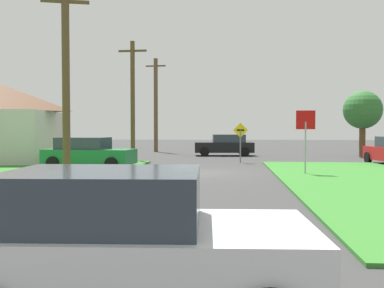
{
  "coord_description": "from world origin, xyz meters",
  "views": [
    {
      "loc": [
        1.36,
        -20.7,
        2.09
      ],
      "look_at": [
        -0.63,
        3.32,
        1.23
      ],
      "focal_mm": 41.33,
      "sensor_mm": 36.0,
      "label": 1
    }
  ],
  "objects_px": {
    "car_approaching_junction": "(225,145)",
    "utility_pole_far": "(156,104)",
    "utility_pole_near": "(66,81)",
    "stop_sign": "(306,129)",
    "direction_sign": "(240,138)",
    "parked_car_near_building": "(88,153)",
    "utility_pole_mid": "(133,99)",
    "oak_tree_left": "(363,110)",
    "car_behind_on_main_road": "(131,244)"
  },
  "relations": [
    {
      "from": "utility_pole_far",
      "to": "parked_car_near_building",
      "type": "bearing_deg",
      "value": -92.78
    },
    {
      "from": "stop_sign",
      "to": "parked_car_near_building",
      "type": "bearing_deg",
      "value": -7.74
    },
    {
      "from": "car_approaching_junction",
      "to": "oak_tree_left",
      "type": "height_order",
      "value": "oak_tree_left"
    },
    {
      "from": "parked_car_near_building",
      "to": "utility_pole_near",
      "type": "xyz_separation_m",
      "value": [
        1.0,
        -5.64,
        3.08
      ]
    },
    {
      "from": "utility_pole_mid",
      "to": "stop_sign",
      "type": "bearing_deg",
      "value": -39.0
    },
    {
      "from": "direction_sign",
      "to": "utility_pole_near",
      "type": "bearing_deg",
      "value": -123.94
    },
    {
      "from": "stop_sign",
      "to": "utility_pole_near",
      "type": "bearing_deg",
      "value": 23.58
    },
    {
      "from": "stop_sign",
      "to": "direction_sign",
      "type": "relative_size",
      "value": 1.19
    },
    {
      "from": "car_approaching_junction",
      "to": "direction_sign",
      "type": "distance_m",
      "value": 6.94
    },
    {
      "from": "utility_pole_near",
      "to": "utility_pole_far",
      "type": "xyz_separation_m",
      "value": [
        -0.19,
        22.16,
        0.32
      ]
    },
    {
      "from": "car_approaching_junction",
      "to": "utility_pole_near",
      "type": "xyz_separation_m",
      "value": [
        -5.97,
        -17.16,
        3.08
      ]
    },
    {
      "from": "utility_pole_near",
      "to": "oak_tree_left",
      "type": "distance_m",
      "value": 23.04
    },
    {
      "from": "parked_car_near_building",
      "to": "utility_pole_near",
      "type": "distance_m",
      "value": 6.5
    },
    {
      "from": "car_approaching_junction",
      "to": "direction_sign",
      "type": "xyz_separation_m",
      "value": [
        0.97,
        -6.84,
        0.7
      ]
    },
    {
      "from": "utility_pole_far",
      "to": "oak_tree_left",
      "type": "bearing_deg",
      "value": -18.98
    },
    {
      "from": "car_approaching_junction",
      "to": "parked_car_near_building",
      "type": "height_order",
      "value": "same"
    },
    {
      "from": "stop_sign",
      "to": "utility_pole_mid",
      "type": "distance_m",
      "value": 12.33
    },
    {
      "from": "utility_pole_near",
      "to": "oak_tree_left",
      "type": "xyz_separation_m",
      "value": [
        15.97,
        16.6,
        -0.49
      ]
    },
    {
      "from": "car_approaching_junction",
      "to": "stop_sign",
      "type": "bearing_deg",
      "value": 100.03
    },
    {
      "from": "car_approaching_junction",
      "to": "parked_car_near_building",
      "type": "xyz_separation_m",
      "value": [
        -6.97,
        -11.52,
        0.0
      ]
    },
    {
      "from": "car_approaching_junction",
      "to": "utility_pole_mid",
      "type": "relative_size",
      "value": 0.6
    },
    {
      "from": "utility_pole_far",
      "to": "utility_pole_mid",
      "type": "bearing_deg",
      "value": -88.14
    },
    {
      "from": "utility_pole_mid",
      "to": "parked_car_near_building",
      "type": "bearing_deg",
      "value": -102.06
    },
    {
      "from": "car_behind_on_main_road",
      "to": "parked_car_near_building",
      "type": "height_order",
      "value": "same"
    },
    {
      "from": "car_behind_on_main_road",
      "to": "oak_tree_left",
      "type": "relative_size",
      "value": 0.81
    },
    {
      "from": "parked_car_near_building",
      "to": "oak_tree_left",
      "type": "relative_size",
      "value": 0.98
    },
    {
      "from": "stop_sign",
      "to": "oak_tree_left",
      "type": "relative_size",
      "value": 0.6
    },
    {
      "from": "utility_pole_near",
      "to": "utility_pole_mid",
      "type": "height_order",
      "value": "utility_pole_mid"
    },
    {
      "from": "parked_car_near_building",
      "to": "utility_pole_far",
      "type": "distance_m",
      "value": 16.89
    },
    {
      "from": "stop_sign",
      "to": "oak_tree_left",
      "type": "distance_m",
      "value": 14.7
    },
    {
      "from": "car_approaching_junction",
      "to": "direction_sign",
      "type": "height_order",
      "value": "direction_sign"
    },
    {
      "from": "utility_pole_far",
      "to": "utility_pole_near",
      "type": "bearing_deg",
      "value": -89.5
    },
    {
      "from": "utility_pole_near",
      "to": "stop_sign",
      "type": "bearing_deg",
      "value": 19.48
    },
    {
      "from": "stop_sign",
      "to": "oak_tree_left",
      "type": "height_order",
      "value": "oak_tree_left"
    },
    {
      "from": "utility_pole_far",
      "to": "oak_tree_left",
      "type": "distance_m",
      "value": 17.12
    },
    {
      "from": "direction_sign",
      "to": "oak_tree_left",
      "type": "height_order",
      "value": "oak_tree_left"
    },
    {
      "from": "car_approaching_junction",
      "to": "utility_pole_far",
      "type": "xyz_separation_m",
      "value": [
        -6.17,
        5.01,
        3.4
      ]
    },
    {
      "from": "stop_sign",
      "to": "car_approaching_junction",
      "type": "xyz_separation_m",
      "value": [
        -3.67,
        13.75,
        -1.25
      ]
    },
    {
      "from": "utility_pole_near",
      "to": "car_behind_on_main_road",
      "type": "bearing_deg",
      "value": -66.35
    },
    {
      "from": "direction_sign",
      "to": "parked_car_near_building",
      "type": "bearing_deg",
      "value": -149.49
    },
    {
      "from": "utility_pole_near",
      "to": "car_approaching_junction",
      "type": "bearing_deg",
      "value": 70.8
    },
    {
      "from": "parked_car_near_building",
      "to": "utility_pole_near",
      "type": "relative_size",
      "value": 0.63
    },
    {
      "from": "utility_pole_near",
      "to": "direction_sign",
      "type": "bearing_deg",
      "value": 56.06
    },
    {
      "from": "utility_pole_mid",
      "to": "utility_pole_far",
      "type": "relative_size",
      "value": 0.92
    },
    {
      "from": "stop_sign",
      "to": "utility_pole_mid",
      "type": "xyz_separation_m",
      "value": [
        -9.47,
        7.67,
        1.87
      ]
    },
    {
      "from": "stop_sign",
      "to": "car_behind_on_main_road",
      "type": "xyz_separation_m",
      "value": [
        -4.49,
        -15.16,
        -1.25
      ]
    },
    {
      "from": "parked_car_near_building",
      "to": "utility_pole_far",
      "type": "relative_size",
      "value": 0.57
    },
    {
      "from": "parked_car_near_building",
      "to": "utility_pole_mid",
      "type": "height_order",
      "value": "utility_pole_mid"
    },
    {
      "from": "stop_sign",
      "to": "utility_pole_mid",
      "type": "relative_size",
      "value": 0.38
    },
    {
      "from": "utility_pole_near",
      "to": "utility_pole_far",
      "type": "bearing_deg",
      "value": 90.5
    }
  ]
}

